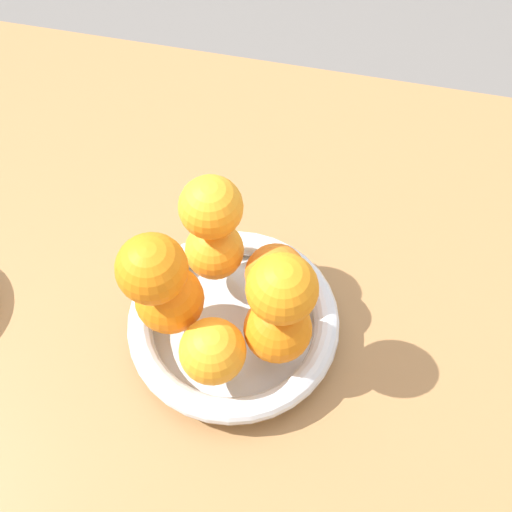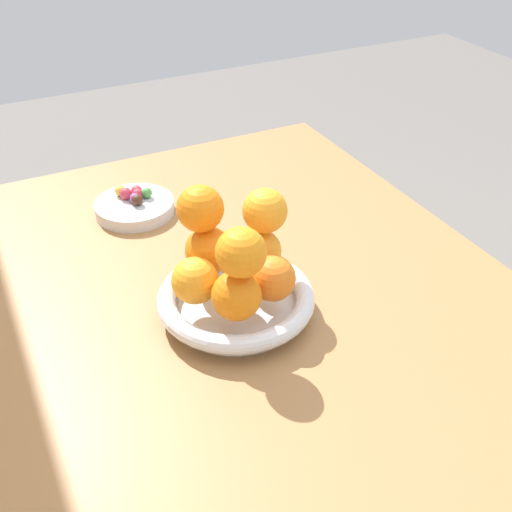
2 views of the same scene
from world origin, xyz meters
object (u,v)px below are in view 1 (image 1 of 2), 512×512
object	(u,v)px
orange_7	(152,269)
orange_5	(211,207)
orange_1	(276,272)
dining_table	(256,339)
orange_6	(282,289)
orange_0	(278,329)
orange_3	(170,299)
orange_2	(214,250)
orange_4	(213,351)
fruit_bowl	(234,323)

from	to	relation	value
orange_7	orange_5	bearing A→B (deg)	-111.15
orange_1	orange_7	xyz separation A→B (m)	(0.10, 0.06, 0.07)
dining_table	orange_6	world-z (taller)	orange_6
dining_table	orange_0	distance (m)	0.17
dining_table	orange_3	world-z (taller)	orange_3
orange_0	orange_2	size ratio (longest dim) A/B	1.07
orange_5	orange_1	bearing A→B (deg)	163.18
orange_0	orange_5	world-z (taller)	orange_5
orange_3	dining_table	bearing A→B (deg)	-145.46
dining_table	orange_4	xyz separation A→B (m)	(0.02, 0.09, 0.16)
orange_3	orange_6	size ratio (longest dim) A/B	1.05
orange_0	dining_table	bearing A→B (deg)	-60.07
orange_4	orange_6	distance (m)	0.09
orange_0	orange_4	distance (m)	0.06
fruit_bowl	orange_1	distance (m)	0.07
orange_6	dining_table	bearing A→B (deg)	-56.45
orange_4	orange_6	bearing A→B (deg)	-142.66
orange_7	orange_4	bearing A→B (deg)	149.38
orange_2	orange_5	xyz separation A→B (m)	(0.00, -0.01, 0.06)
dining_table	orange_0	world-z (taller)	orange_0
orange_5	orange_6	distance (m)	0.11
orange_7	orange_2	bearing A→B (deg)	-114.71
orange_2	orange_4	xyz separation A→B (m)	(-0.03, 0.11, 0.00)
orange_0	orange_6	distance (m)	0.06
orange_5	dining_table	bearing A→B (deg)	154.52
orange_4	orange_5	world-z (taller)	orange_5
orange_1	orange_6	xyz separation A→B (m)	(-0.01, 0.05, 0.07)
orange_3	orange_5	world-z (taller)	orange_5
orange_2	orange_5	size ratio (longest dim) A/B	0.97
orange_7	orange_3	bearing A→B (deg)	-131.04
orange_1	orange_5	size ratio (longest dim) A/B	1.00
orange_0	orange_3	xyz separation A→B (m)	(0.11, -0.01, 0.00)
fruit_bowl	orange_7	distance (m)	0.14
fruit_bowl	orange_2	distance (m)	0.08
orange_4	orange_5	size ratio (longest dim) A/B	1.01
orange_6	orange_7	size ratio (longest dim) A/B	0.99
dining_table	orange_0	size ratio (longest dim) A/B	16.98
fruit_bowl	orange_1	size ratio (longest dim) A/B	3.50
orange_6	fruit_bowl	bearing A→B (deg)	-15.83
orange_6	orange_7	world-z (taller)	orange_7
fruit_bowl	orange_0	size ratio (longest dim) A/B	3.34
dining_table	orange_2	distance (m)	0.17
orange_5	fruit_bowl	bearing A→B (deg)	118.80
orange_0	orange_4	bearing A→B (deg)	32.59
orange_1	orange_4	xyz separation A→B (m)	(0.04, 0.10, 0.00)
orange_1	orange_7	distance (m)	0.14
orange_0	orange_4	world-z (taller)	orange_0
orange_4	orange_6	size ratio (longest dim) A/B	0.98
orange_0	orange_1	size ratio (longest dim) A/B	1.05
orange_2	orange_7	bearing A→B (deg)	65.29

